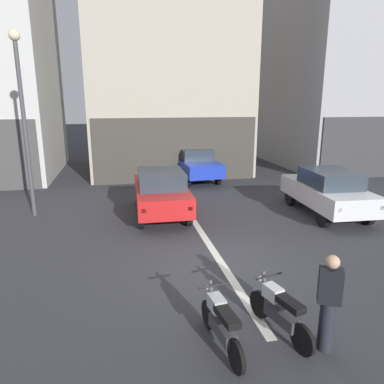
% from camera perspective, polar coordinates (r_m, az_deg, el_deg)
% --- Properties ---
extents(ground_plane, '(120.00, 120.00, 0.00)m').
position_cam_1_polar(ground_plane, '(9.14, 4.88, -11.50)').
color(ground_plane, '#333338').
extents(lane_centre_line, '(0.20, 18.00, 0.01)m').
position_cam_1_polar(lane_centre_line, '(14.63, -1.82, -1.43)').
color(lane_centre_line, silver).
rests_on(lane_centre_line, ground).
extents(building_far_right, '(8.96, 10.19, 10.77)m').
position_cam_1_polar(building_far_right, '(25.88, 23.19, 16.33)').
color(building_far_right, '#9E9EA3').
rests_on(building_far_right, ground).
extents(car_red_crossing_near, '(1.87, 4.15, 1.64)m').
position_cam_1_polar(car_red_crossing_near, '(12.66, -4.97, 0.14)').
color(car_red_crossing_near, black).
rests_on(car_red_crossing_near, ground).
extents(car_white_parked_kerbside, '(1.97, 4.19, 1.64)m').
position_cam_1_polar(car_white_parked_kerbside, '(13.59, 20.86, 0.23)').
color(car_white_parked_kerbside, black).
rests_on(car_white_parked_kerbside, ground).
extents(car_blue_down_street, '(2.10, 4.24, 1.64)m').
position_cam_1_polar(car_blue_down_street, '(18.40, 0.45, 4.66)').
color(car_blue_down_street, black).
rests_on(car_blue_down_street, ground).
extents(street_lamp, '(0.36, 0.36, 6.19)m').
position_cam_1_polar(street_lamp, '(13.39, -25.52, 12.27)').
color(street_lamp, '#47474C').
rests_on(street_lamp, ground).
extents(motorcycle_silver_row_leftmost, '(0.55, 1.67, 0.98)m').
position_cam_1_polar(motorcycle_silver_row_leftmost, '(6.22, 4.66, -20.14)').
color(motorcycle_silver_row_leftmost, black).
rests_on(motorcycle_silver_row_leftmost, ground).
extents(motorcycle_white_row_left_mid, '(0.60, 1.64, 0.98)m').
position_cam_1_polar(motorcycle_white_row_left_mid, '(6.68, 13.80, -17.90)').
color(motorcycle_white_row_left_mid, black).
rests_on(motorcycle_white_row_left_mid, ground).
extents(person_by_motorcycles, '(0.42, 0.36, 1.67)m').
position_cam_1_polar(person_by_motorcycles, '(6.34, 21.01, -16.20)').
color(person_by_motorcycles, '#23232D').
rests_on(person_by_motorcycles, ground).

